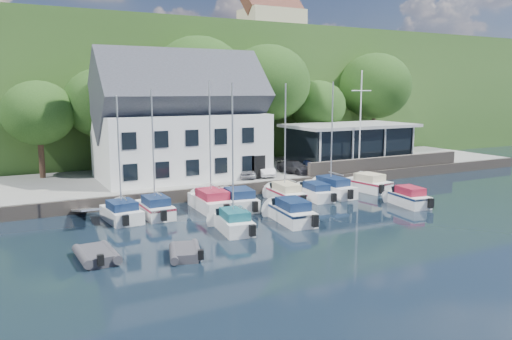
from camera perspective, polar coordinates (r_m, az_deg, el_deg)
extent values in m
plane|color=black|center=(33.96, 12.54, -5.73)|extent=(180.00, 180.00, 0.00)
cube|color=gray|center=(48.21, -0.94, -0.49)|extent=(60.00, 13.00, 1.00)
cube|color=#5F544C|center=(42.60, 3.00, -1.80)|extent=(60.00, 0.30, 1.00)
cube|color=#2E4F1D|center=(89.54, -14.02, 8.55)|extent=(160.00, 75.00, 16.00)
cube|color=#5E6532|center=(99.67, -10.74, 13.39)|extent=(50.00, 30.00, 0.30)
cube|color=#5F544C|center=(49.84, 14.73, 0.81)|extent=(18.00, 0.50, 1.20)
imported|color=#B5B5BA|center=(43.68, -1.27, -0.03)|extent=(2.42, 3.87, 1.23)
imported|color=silver|center=(44.45, 0.91, 0.13)|extent=(2.16, 3.92, 1.23)
imported|color=#2B2A2F|center=(46.00, 4.40, 0.35)|extent=(2.29, 4.09, 1.12)
imported|color=navy|center=(47.42, 7.45, 0.64)|extent=(1.70, 3.73, 1.24)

